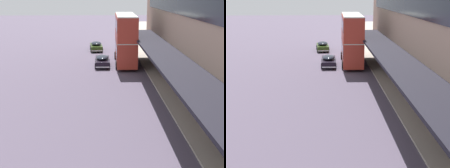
{
  "view_description": "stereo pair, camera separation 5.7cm",
  "coord_description": "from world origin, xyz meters",
  "views": [
    {
      "loc": [
        0.53,
        -9.39,
        9.1
      ],
      "look_at": [
        1.54,
        15.23,
        1.81
      ],
      "focal_mm": 50.0,
      "sensor_mm": 36.0,
      "label": 1
    },
    {
      "loc": [
        0.59,
        -9.4,
        9.1
      ],
      "look_at": [
        1.54,
        15.23,
        1.81
      ],
      "focal_mm": 50.0,
      "sensor_mm": 36.0,
      "label": 2
    }
  ],
  "objects": [
    {
      "name": "sedan_second_mid",
      "position": [
        0.03,
        40.52,
        0.74
      ],
      "size": [
        2.16,
        4.84,
        1.49
      ],
      "color": "#2A3E14",
      "rests_on": "ground"
    },
    {
      "name": "transit_bus_kerbside_front",
      "position": [
        3.91,
        30.63,
        3.44
      ],
      "size": [
        2.87,
        9.58,
        6.39
      ],
      "color": "#B33627",
      "rests_on": "ground"
    },
    {
      "name": "sedan_trailing_mid",
      "position": [
        0.89,
        29.53,
        0.71
      ],
      "size": [
        1.92,
        4.76,
        1.42
      ],
      "color": "black",
      "rests_on": "ground"
    }
  ]
}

